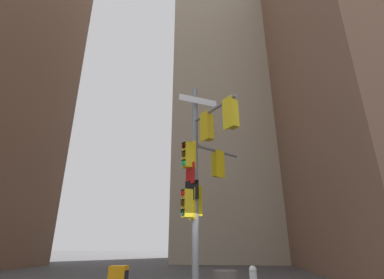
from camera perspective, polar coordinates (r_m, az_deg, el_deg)
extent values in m
cube|color=tan|center=(37.66, 10.31, 15.22)|extent=(15.04, 15.04, 46.76)
cylinder|color=gray|center=(10.67, 0.65, -7.85)|extent=(0.23, 0.23, 7.67)
cylinder|color=gray|center=(10.53, 4.42, 6.19)|extent=(1.71, 2.00, 0.13)
cylinder|color=gray|center=(11.79, 5.10, -2.37)|extent=(1.75, 1.79, 0.13)
cube|color=gold|center=(10.44, 2.43, 2.74)|extent=(0.33, 0.39, 1.14)
cube|color=gold|center=(10.54, 3.27, 2.51)|extent=(0.48, 0.48, 1.00)
cylinder|color=red|center=(10.80, 4.09, 3.98)|extent=(0.17, 0.19, 0.20)
cube|color=black|center=(10.85, 4.10, 4.55)|extent=(0.20, 0.21, 0.02)
cylinder|color=#3C2C06|center=(10.65, 4.14, 2.27)|extent=(0.17, 0.19, 0.20)
cube|color=black|center=(10.70, 4.14, 2.86)|extent=(0.20, 0.21, 0.02)
cylinder|color=#06311C|center=(10.52, 4.18, 0.52)|extent=(0.17, 0.19, 0.20)
cube|color=black|center=(10.57, 4.19, 1.12)|extent=(0.20, 0.21, 0.02)
cube|color=yellow|center=(9.46, 7.30, 5.51)|extent=(0.33, 0.39, 1.14)
cube|color=yellow|center=(9.57, 8.17, 5.22)|extent=(0.48, 0.48, 1.00)
cylinder|color=#360605|center=(9.85, 8.95, 6.76)|extent=(0.17, 0.19, 0.20)
cube|color=black|center=(9.91, 8.94, 7.36)|extent=(0.20, 0.21, 0.02)
cylinder|color=yellow|center=(9.70, 9.07, 4.92)|extent=(0.17, 0.19, 0.20)
cube|color=black|center=(9.75, 9.05, 5.55)|extent=(0.20, 0.21, 0.02)
cylinder|color=#06311C|center=(9.55, 9.18, 3.03)|extent=(0.17, 0.19, 0.20)
cube|color=black|center=(9.60, 9.17, 3.68)|extent=(0.20, 0.21, 0.02)
cube|color=yellow|center=(11.49, 5.85, -4.98)|extent=(0.36, 0.36, 1.14)
cube|color=yellow|center=(11.62, 5.19, -5.18)|extent=(0.48, 0.48, 1.00)
cylinder|color=#360605|center=(11.86, 4.47, -3.76)|extent=(0.18, 0.19, 0.20)
cube|color=black|center=(11.90, 4.43, -3.21)|extent=(0.21, 0.21, 0.02)
cylinder|color=yellow|center=(11.76, 4.51, -5.39)|extent=(0.18, 0.19, 0.20)
cube|color=black|center=(11.79, 4.48, -4.84)|extent=(0.21, 0.21, 0.02)
cylinder|color=#06311C|center=(11.67, 4.56, -7.05)|extent=(0.18, 0.19, 0.20)
cube|color=black|center=(11.70, 4.53, -6.48)|extent=(0.21, 0.21, 0.02)
cube|color=yellow|center=(10.44, 0.04, -13.04)|extent=(0.29, 0.42, 1.14)
cube|color=yellow|center=(10.36, -0.93, -12.98)|extent=(0.47, 0.47, 1.00)
cylinder|color=red|center=(10.33, -1.94, -10.98)|extent=(0.16, 0.20, 0.20)
cube|color=black|center=(10.35, -1.96, -10.33)|extent=(0.18, 0.22, 0.02)
cylinder|color=#3C2C06|center=(10.27, -1.96, -12.91)|extent=(0.16, 0.20, 0.20)
cube|color=black|center=(10.29, -1.98, -12.24)|extent=(0.18, 0.22, 0.02)
cylinder|color=#06311C|center=(10.23, -1.99, -14.85)|extent=(0.16, 0.20, 0.20)
cube|color=black|center=(10.24, -2.01, -14.18)|extent=(0.18, 0.22, 0.02)
cube|color=yellow|center=(10.83, 0.06, -3.40)|extent=(0.32, 0.40, 1.14)
cube|color=yellow|center=(10.74, -0.81, -3.24)|extent=(0.48, 0.48, 1.00)
cylinder|color=#360605|center=(10.76, -1.72, -1.30)|extent=(0.17, 0.19, 0.20)
cube|color=black|center=(10.80, -1.74, -0.69)|extent=(0.19, 0.22, 0.02)
cylinder|color=#3C2C06|center=(10.65, -1.74, -3.07)|extent=(0.17, 0.19, 0.20)
cube|color=black|center=(10.68, -1.76, -2.46)|extent=(0.19, 0.22, 0.02)
cylinder|color=#19C672|center=(10.54, -1.76, -4.89)|extent=(0.17, 0.19, 0.20)
cube|color=black|center=(10.58, -1.78, -4.26)|extent=(0.19, 0.22, 0.02)
cube|color=yellow|center=(10.64, 0.80, -12.44)|extent=(0.48, 0.07, 1.14)
cube|color=yellow|center=(10.82, 0.98, -12.58)|extent=(0.36, 0.36, 1.00)
cylinder|color=#360605|center=(11.07, 1.16, -10.94)|extent=(0.20, 0.07, 0.20)
cube|color=black|center=(11.10, 1.16, -10.33)|extent=(0.22, 0.09, 0.02)
cylinder|color=yellow|center=(11.02, 1.17, -12.73)|extent=(0.20, 0.07, 0.20)
cube|color=black|center=(11.04, 1.17, -12.12)|extent=(0.22, 0.09, 0.02)
cylinder|color=#06311C|center=(10.97, 1.18, -14.54)|extent=(0.20, 0.07, 0.20)
cube|color=black|center=(10.99, 1.18, -13.92)|extent=(0.22, 0.09, 0.02)
cube|color=white|center=(11.50, 1.28, 8.01)|extent=(1.46, 0.83, 0.28)
cube|color=#19479E|center=(11.50, 1.28, 8.01)|extent=(1.42, 0.81, 0.24)
cube|color=red|center=(10.60, -0.38, -6.99)|extent=(0.40, 0.52, 0.80)
cube|color=white|center=(10.60, -0.38, -6.99)|extent=(0.37, 0.49, 0.76)
cube|color=black|center=(10.39, -0.03, -10.36)|extent=(0.54, 0.30, 0.72)
cube|color=white|center=(10.39, -0.03, -10.36)|extent=(0.50, 0.27, 0.68)
sphere|color=silver|center=(9.42, 12.38, -24.67)|extent=(0.23, 0.23, 0.23)
cube|color=black|center=(8.32, -13.32, -25.80)|extent=(0.01, 0.29, 0.33)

